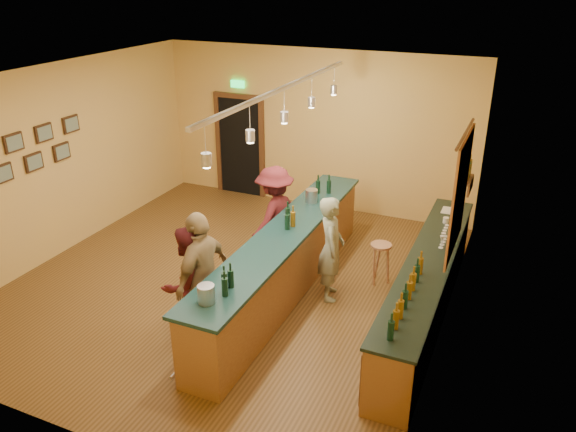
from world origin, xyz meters
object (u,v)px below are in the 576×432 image
at_px(customer_c, 275,216).
at_px(bar_stool, 381,253).
at_px(customer_b, 202,276).
at_px(back_counter, 426,288).
at_px(customer_a, 188,283).
at_px(tasting_bar, 284,258).
at_px(bartender, 331,248).

relative_size(customer_c, bar_stool, 2.53).
bearing_deg(bar_stool, customer_b, -127.89).
bearing_deg(customer_b, back_counter, 123.36).
xyz_separation_m(back_counter, customer_a, (-2.82, -1.65, 0.31)).
bearing_deg(customer_a, customer_b, 128.71).
bearing_deg(bar_stool, tasting_bar, -144.05).
relative_size(back_counter, customer_c, 2.68).
xyz_separation_m(back_counter, tasting_bar, (-2.08, -0.18, 0.12)).
bearing_deg(customer_c, customer_a, 6.66).
bearing_deg(bartender, tasting_bar, 86.40).
height_order(tasting_bar, customer_c, customer_c).
bearing_deg(customer_b, customer_a, -68.22).
height_order(tasting_bar, bartender, bartender).
bearing_deg(back_counter, tasting_bar, -175.03).
height_order(bartender, customer_b, customer_b).
bearing_deg(customer_c, tasting_bar, 44.44).
bearing_deg(customer_c, customer_b, 11.32).
distance_m(customer_a, bar_stool, 3.09).
height_order(tasting_bar, bar_stool, tasting_bar).
bearing_deg(tasting_bar, back_counter, 4.97).
relative_size(customer_a, bar_stool, 2.37).
bearing_deg(customer_a, back_counter, 139.59).
relative_size(tasting_bar, customer_b, 2.81).
bearing_deg(customer_a, bar_stool, 159.42).
distance_m(customer_b, bar_stool, 2.94).
relative_size(bartender, bar_stool, 2.40).
distance_m(bartender, customer_c, 1.37).
bearing_deg(customer_c, bar_stool, 103.18).
relative_size(bartender, customer_a, 1.01).
bearing_deg(bar_stool, customer_a, -129.89).
bearing_deg(bar_stool, customer_c, -178.13).
xyz_separation_m(customer_a, bar_stool, (1.98, 2.36, -0.27)).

